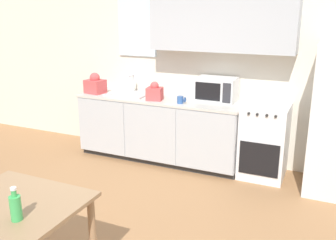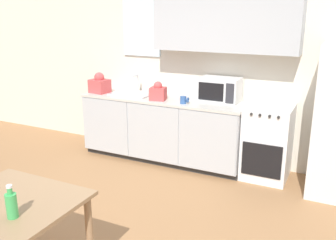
{
  "view_description": "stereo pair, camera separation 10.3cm",
  "coord_description": "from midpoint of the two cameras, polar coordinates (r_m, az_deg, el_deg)",
  "views": [
    {
      "loc": [
        1.81,
        -2.51,
        2.05
      ],
      "look_at": [
        0.42,
        0.58,
        1.05
      ],
      "focal_mm": 40.0,
      "sensor_mm": 36.0,
      "label": 1
    },
    {
      "loc": [
        1.9,
        -2.47,
        2.05
      ],
      "look_at": [
        0.42,
        0.58,
        1.05
      ],
      "focal_mm": 40.0,
      "sensor_mm": 36.0,
      "label": 2
    }
  ],
  "objects": [
    {
      "name": "grocery_bag_1",
      "position": [
        4.98,
        -2.65,
        4.24
      ],
      "size": [
        0.23,
        0.21,
        0.25
      ],
      "rotation": [
        0.0,
        0.0,
        0.19
      ],
      "color": "#D14C4C",
      "rests_on": "kitchen_counter"
    },
    {
      "name": "kitchen_counter",
      "position": [
        5.25,
        -1.74,
        -1.31
      ],
      "size": [
        2.32,
        0.68,
        0.9
      ],
      "color": "#333333",
      "rests_on": "ground_plane"
    },
    {
      "name": "drink_bottle",
      "position": [
        2.64,
        -23.27,
        -12.08
      ],
      "size": [
        0.07,
        0.07,
        0.23
      ],
      "color": "#3FB259",
      "rests_on": "dining_table"
    },
    {
      "name": "oven_range",
      "position": [
        4.86,
        13.87,
        -3.12
      ],
      "size": [
        0.55,
        0.61,
        0.93
      ],
      "color": "white",
      "rests_on": "ground_plane"
    },
    {
      "name": "kitchen_sink",
      "position": [
        5.37,
        -6.61,
        4.08
      ],
      "size": [
        0.59,
        0.41,
        0.26
      ],
      "color": "#B7BABC",
      "rests_on": "kitchen_counter"
    },
    {
      "name": "coffee_mug",
      "position": [
        4.8,
        1.34,
        3.1
      ],
      "size": [
        0.11,
        0.08,
        0.1
      ],
      "color": "#335999",
      "rests_on": "kitchen_counter"
    },
    {
      "name": "ground_plane",
      "position": [
        3.72,
        -10.92,
        -17.35
      ],
      "size": [
        12.0,
        12.0,
        0.0
      ],
      "primitive_type": "plane",
      "color": "#9E7047"
    },
    {
      "name": "microwave",
      "position": [
        4.94,
        6.77,
        4.66
      ],
      "size": [
        0.52,
        0.34,
        0.31
      ],
      "color": "silver",
      "rests_on": "kitchen_counter"
    },
    {
      "name": "wall_back",
      "position": [
        5.17,
        3.94,
        9.8
      ],
      "size": [
        12.0,
        0.38,
        2.7
      ],
      "color": "beige",
      "rests_on": "ground_plane"
    },
    {
      "name": "dining_table",
      "position": [
        2.93,
        -23.95,
        -13.93
      ],
      "size": [
        0.93,
        0.9,
        0.75
      ],
      "color": "#997551",
      "rests_on": "ground_plane"
    },
    {
      "name": "grocery_bag_0",
      "position": [
        5.51,
        -11.57,
        5.3
      ],
      "size": [
        0.29,
        0.26,
        0.3
      ],
      "rotation": [
        0.0,
        0.0,
        -0.15
      ],
      "color": "#D14C4C",
      "rests_on": "kitchen_counter"
    }
  ]
}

